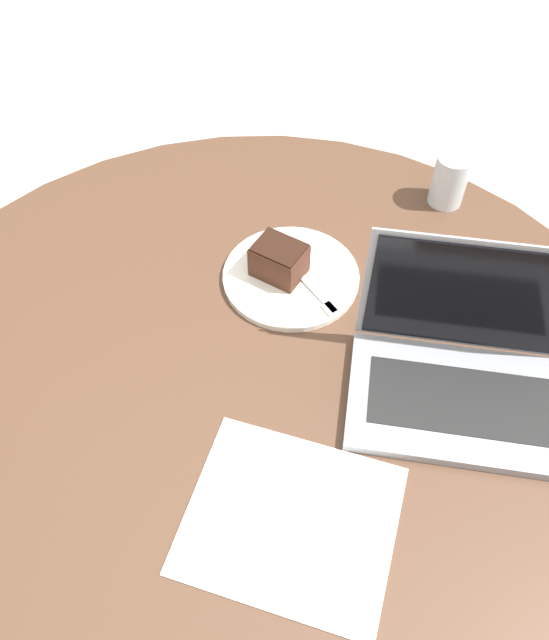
% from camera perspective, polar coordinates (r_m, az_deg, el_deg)
% --- Properties ---
extents(ground_plane, '(12.00, 12.00, 0.00)m').
position_cam_1_polar(ground_plane, '(1.71, -1.08, -20.65)').
color(ground_plane, '#B7AD9E').
extents(dining_table, '(1.39, 1.39, 0.78)m').
position_cam_1_polar(dining_table, '(1.09, -1.62, -9.94)').
color(dining_table, '#4C3323').
rests_on(dining_table, ground_plane).
extents(paper_document, '(0.36, 0.34, 0.00)m').
position_cam_1_polar(paper_document, '(0.91, 1.48, -17.78)').
color(paper_document, white).
rests_on(paper_document, dining_table).
extents(plate, '(0.25, 0.25, 0.01)m').
position_cam_1_polar(plate, '(1.15, 1.51, 4.00)').
color(plate, silver).
rests_on(plate, dining_table).
extents(cake_slice, '(0.11, 0.11, 0.07)m').
position_cam_1_polar(cake_slice, '(1.12, 0.42, 5.52)').
color(cake_slice, '#472619').
rests_on(cake_slice, plate).
extents(fork, '(0.09, 0.16, 0.00)m').
position_cam_1_polar(fork, '(1.12, 3.56, 2.88)').
color(fork, silver).
rests_on(fork, plate).
extents(water_glass, '(0.07, 0.07, 0.11)m').
position_cam_1_polar(water_glass, '(1.32, 15.72, 12.23)').
color(water_glass, silver).
rests_on(water_glass, dining_table).
extents(laptop, '(0.40, 0.31, 0.25)m').
position_cam_1_polar(laptop, '(1.01, 17.07, -4.57)').
color(laptop, gray).
rests_on(laptop, dining_table).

